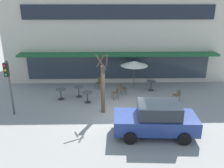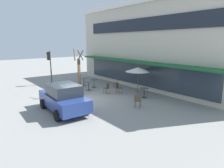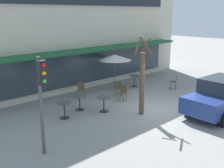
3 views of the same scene
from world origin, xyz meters
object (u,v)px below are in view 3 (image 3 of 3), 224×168
cafe_table_by_tree (64,108)px  cafe_chair_3 (174,81)px  cafe_table_mid_patio (80,100)px  traffic_light_pole (42,91)px  cafe_chair_2 (81,89)px  street_tree (142,80)px  cafe_table_near_wall (104,102)px  cafe_chair_0 (123,91)px  cafe_table_streetside (134,79)px  cafe_chair_1 (119,87)px  parked_sedan (221,96)px  patio_umbrella_green_folded (115,57)px

cafe_table_by_tree → cafe_chair_3: (8.04, -0.60, 0.01)m
cafe_table_mid_patio → traffic_light_pole: bearing=-142.6°
cafe_chair_2 → street_tree: (0.38, -4.17, 1.14)m
cafe_table_near_wall → cafe_chair_0: (1.96, 0.58, 0.01)m
cafe_chair_0 → traffic_light_pole: size_ratio=0.26×
cafe_table_mid_patio → cafe_table_streetside: bearing=11.8°
cafe_table_streetside → cafe_chair_1: size_ratio=0.85×
cafe_table_mid_patio → cafe_chair_2: (1.40, 1.65, 0.01)m
traffic_light_pole → parked_sedan: bearing=-16.0°
cafe_chair_2 → parked_sedan: 7.49m
cafe_table_mid_patio → traffic_light_pole: traffic_light_pole is taller
patio_umbrella_green_folded → cafe_table_by_tree: bearing=-158.5°
patio_umbrella_green_folded → street_tree: (-2.35, -4.21, -0.36)m
cafe_table_near_wall → cafe_chair_1: (2.47, 1.40, 0.01)m
patio_umbrella_green_folded → cafe_chair_1: size_ratio=2.47×
cafe_table_mid_patio → cafe_chair_1: size_ratio=0.85×
cafe_table_by_tree → street_tree: street_tree is taller
patio_umbrella_green_folded → street_tree: bearing=-119.1°
cafe_chair_0 → parked_sedan: parked_sedan is taller
cafe_table_near_wall → cafe_chair_2: 2.77m
cafe_table_by_tree → cafe_chair_2: (2.61, 2.07, 0.01)m
patio_umbrella_green_folded → traffic_light_pole: (-7.79, -4.49, 0.27)m
cafe_table_by_tree → parked_sedan: 7.44m
patio_umbrella_green_folded → traffic_light_pole: bearing=-150.0°
cafe_table_by_tree → cafe_table_mid_patio: same height
cafe_table_by_tree → street_tree: bearing=-35.1°
traffic_light_pole → cafe_table_near_wall: bearing=22.2°
cafe_table_streetside → cafe_chair_3: cafe_chair_3 is taller
cafe_chair_0 → traffic_light_pole: (-6.32, -2.36, 1.77)m
cafe_table_streetside → cafe_chair_2: cafe_chair_2 is taller
cafe_table_streetside → cafe_table_near_wall: bearing=-155.4°
parked_sedan → street_tree: street_tree is taller
cafe_chair_1 → patio_umbrella_green_folded: bearing=54.1°
cafe_table_near_wall → street_tree: size_ratio=0.20×
cafe_table_near_wall → cafe_chair_0: 2.05m
cafe_table_mid_patio → cafe_chair_2: bearing=49.7°
cafe_chair_3 → patio_umbrella_green_folded: bearing=135.0°
cafe_table_mid_patio → parked_sedan: parked_sedan is taller
cafe_table_streetside → cafe_chair_2: bearing=172.6°
parked_sedan → traffic_light_pole: size_ratio=1.26×
street_tree → cafe_chair_3: bearing=16.6°
cafe_table_streetside → cafe_chair_3: (1.42, -2.14, 0.01)m
cafe_table_mid_patio → cafe_chair_0: 2.70m
cafe_table_streetside → cafe_chair_0: 3.16m
cafe_table_streetside → cafe_table_by_tree: bearing=-166.9°
cafe_table_mid_patio → cafe_chair_3: bearing=-8.4°
cafe_chair_3 → cafe_table_mid_patio: bearing=171.6°
cafe_chair_0 → street_tree: 2.53m
cafe_chair_1 → cafe_chair_2: bearing=144.1°
cafe_chair_2 → street_tree: street_tree is taller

